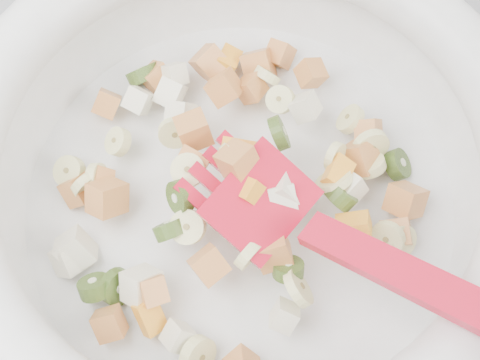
% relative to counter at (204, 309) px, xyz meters
% --- Properties ---
extents(counter, '(2.00, 0.60, 0.90)m').
position_rel_counter_xyz_m(counter, '(0.00, 0.00, 0.00)').
color(counter, gray).
rests_on(counter, ground).
extents(mixing_bowl, '(0.49, 0.42, 0.17)m').
position_rel_counter_xyz_m(mixing_bowl, '(0.06, -0.02, 0.51)').
color(mixing_bowl, white).
rests_on(mixing_bowl, counter).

